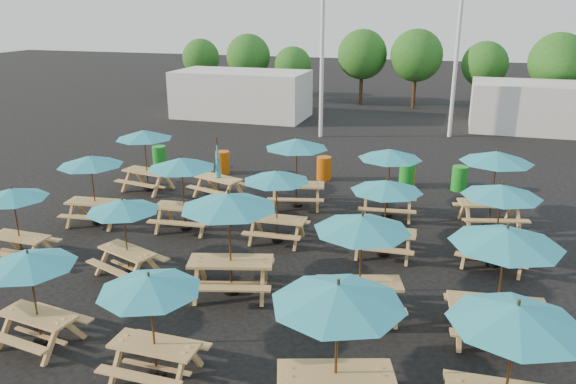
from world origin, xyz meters
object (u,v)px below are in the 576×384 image
(picnic_unit_12, at_px, (338,302))
(waste_bin_0, at_px, (159,157))
(picnic_unit_6, at_px, (182,167))
(picnic_unit_11, at_px, (297,147))
(picnic_unit_15, at_px, (390,158))
(picnic_unit_2, at_px, (91,165))
(picnic_unit_3, at_px, (144,138))
(picnic_unit_1, at_px, (13,198))
(picnic_unit_14, at_px, (387,190))
(picnic_unit_16, at_px, (516,323))
(picnic_unit_13, at_px, (362,229))
(picnic_unit_19, at_px, (496,161))
(waste_bin_2, at_px, (324,168))
(picnic_unit_17, at_px, (506,243))
(waste_bin_4, at_px, (407,175))
(picnic_unit_4, at_px, (29,265))
(picnic_unit_8, at_px, (150,289))
(picnic_unit_10, at_px, (277,180))
(picnic_unit_5, at_px, (123,210))
(waste_bin_1, at_px, (223,162))
(picnic_unit_7, at_px, (218,173))
(picnic_unit_18, at_px, (501,195))
(picnic_unit_9, at_px, (229,207))
(waste_bin_3, at_px, (408,174))
(waste_bin_5, at_px, (459,178))

(picnic_unit_12, relative_size, waste_bin_0, 2.98)
(picnic_unit_6, xyz_separation_m, picnic_unit_11, (2.71, 3.01, 0.08))
(picnic_unit_11, xyz_separation_m, picnic_unit_15, (3.11, -0.08, -0.10))
(picnic_unit_2, relative_size, picnic_unit_3, 0.95)
(picnic_unit_1, bearing_deg, picnic_unit_14, 19.56)
(picnic_unit_15, height_order, picnic_unit_16, picnic_unit_16)
(picnic_unit_13, xyz_separation_m, picnic_unit_19, (2.98, 6.36, 0.07))
(picnic_unit_13, distance_m, waste_bin_2, 10.38)
(picnic_unit_12, height_order, picnic_unit_14, picnic_unit_12)
(picnic_unit_14, relative_size, picnic_unit_17, 0.88)
(waste_bin_4, bearing_deg, picnic_unit_15, -94.97)
(picnic_unit_4, distance_m, picnic_unit_8, 2.81)
(picnic_unit_10, bearing_deg, picnic_unit_6, 176.41)
(picnic_unit_4, relative_size, picnic_unit_5, 0.88)
(waste_bin_1, bearing_deg, picnic_unit_7, -69.57)
(picnic_unit_4, bearing_deg, picnic_unit_15, 66.11)
(picnic_unit_11, distance_m, picnic_unit_18, 6.96)
(picnic_unit_1, relative_size, picnic_unit_16, 0.87)
(picnic_unit_17, bearing_deg, picnic_unit_4, -168.57)
(picnic_unit_5, relative_size, picnic_unit_15, 1.01)
(picnic_unit_9, distance_m, picnic_unit_19, 8.72)
(picnic_unit_17, xyz_separation_m, waste_bin_4, (-2.76, 9.92, -1.70))
(picnic_unit_5, xyz_separation_m, waste_bin_0, (-4.25, 9.23, -1.31))
(picnic_unit_14, xyz_separation_m, picnic_unit_16, (2.76, -6.29, 0.14))
(picnic_unit_17, distance_m, picnic_unit_19, 6.51)
(picnic_unit_7, bearing_deg, picnic_unit_12, -39.49)
(picnic_unit_2, xyz_separation_m, picnic_unit_6, (2.91, 0.37, 0.06))
(picnic_unit_8, distance_m, picnic_unit_17, 6.85)
(picnic_unit_12, relative_size, picnic_unit_13, 1.05)
(picnic_unit_12, xyz_separation_m, picnic_unit_17, (2.68, 3.19, 0.02))
(picnic_unit_16, relative_size, waste_bin_4, 2.56)
(picnic_unit_7, distance_m, waste_bin_3, 7.23)
(picnic_unit_4, bearing_deg, picnic_unit_9, 55.26)
(picnic_unit_2, distance_m, picnic_unit_11, 6.56)
(waste_bin_0, bearing_deg, waste_bin_4, 1.80)
(picnic_unit_4, height_order, picnic_unit_6, picnic_unit_6)
(picnic_unit_19, bearing_deg, picnic_unit_8, -137.01)
(picnic_unit_8, relative_size, picnic_unit_14, 0.96)
(picnic_unit_10, height_order, waste_bin_1, picnic_unit_10)
(picnic_unit_15, xyz_separation_m, waste_bin_3, (0.32, 3.57, -1.52))
(picnic_unit_11, distance_m, picnic_unit_13, 7.25)
(picnic_unit_5, xyz_separation_m, waste_bin_5, (8.01, 9.68, -1.31))
(picnic_unit_1, xyz_separation_m, picnic_unit_13, (9.29, -0.19, 0.28))
(picnic_unit_6, distance_m, picnic_unit_14, 6.12)
(picnic_unit_8, distance_m, picnic_unit_9, 3.43)
(picnic_unit_7, height_order, waste_bin_3, picnic_unit_7)
(picnic_unit_2, bearing_deg, waste_bin_2, 42.71)
(picnic_unit_1, distance_m, picnic_unit_15, 11.00)
(picnic_unit_7, bearing_deg, picnic_unit_1, -98.09)
(waste_bin_5, bearing_deg, waste_bin_4, -176.20)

